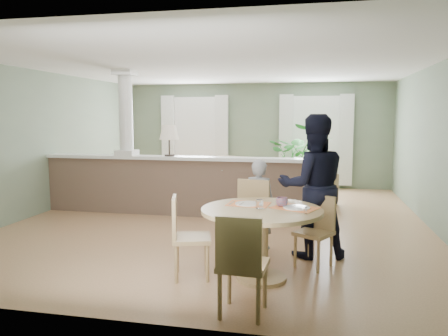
% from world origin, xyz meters
% --- Properties ---
extents(ground, '(8.00, 8.00, 0.00)m').
position_xyz_m(ground, '(0.00, 0.00, 0.00)').
color(ground, tan).
rests_on(ground, ground).
extents(room_shell, '(7.02, 8.02, 2.71)m').
position_xyz_m(room_shell, '(-0.03, 0.63, 1.81)').
color(room_shell, gray).
rests_on(room_shell, ground).
extents(pony_wall, '(5.32, 0.38, 2.70)m').
position_xyz_m(pony_wall, '(-0.99, 0.20, 0.71)').
color(pony_wall, brown).
rests_on(pony_wall, ground).
extents(sofa, '(3.41, 2.10, 0.93)m').
position_xyz_m(sofa, '(0.41, 1.75, 0.47)').
color(sofa, olive).
rests_on(sofa, ground).
extents(houseplant, '(1.57, 1.38, 1.67)m').
position_xyz_m(houseplant, '(1.25, 3.20, 0.84)').
color(houseplant, '#2B6D2C').
rests_on(houseplant, ground).
extents(dining_table, '(1.36, 1.36, 0.93)m').
position_xyz_m(dining_table, '(1.04, -2.72, 0.65)').
color(dining_table, tan).
rests_on(dining_table, ground).
extents(chair_far_boy, '(0.54, 0.54, 1.01)m').
position_xyz_m(chair_far_boy, '(0.79, -1.97, 0.56)').
color(chair_far_boy, tan).
rests_on(chair_far_boy, ground).
extents(chair_far_man, '(0.54, 0.54, 0.87)m').
position_xyz_m(chair_far_man, '(1.65, -2.11, 0.48)').
color(chair_far_man, tan).
rests_on(chair_far_man, ground).
extents(chair_near, '(0.46, 0.46, 0.97)m').
position_xyz_m(chair_near, '(0.97, -3.70, 0.54)').
color(chair_near, tan).
rests_on(chair_near, ground).
extents(chair_side, '(0.53, 0.53, 0.94)m').
position_xyz_m(chair_side, '(0.17, -2.84, 0.52)').
color(chair_side, tan).
rests_on(chair_side, ground).
extents(child_person, '(0.51, 0.38, 1.26)m').
position_xyz_m(child_person, '(0.85, -1.54, 0.63)').
color(child_person, '#9A9A9F').
rests_on(child_person, ground).
extents(man_person, '(1.06, 0.92, 1.88)m').
position_xyz_m(man_person, '(1.59, -1.75, 0.94)').
color(man_person, black).
rests_on(man_person, ground).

